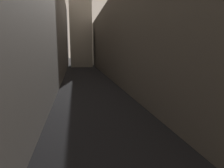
% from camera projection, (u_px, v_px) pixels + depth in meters
% --- Properties ---
extents(ground_plane, '(264.00, 264.00, 0.00)m').
position_uv_depth(ground_plane, '(89.00, 84.00, 40.53)').
color(ground_plane, black).
extents(building_block_left, '(14.58, 108.00, 24.18)m').
position_uv_depth(building_block_left, '(20.00, 22.00, 38.15)').
color(building_block_left, slate).
rests_on(building_block_left, ground).
extents(building_block_right, '(10.33, 108.00, 18.58)m').
position_uv_depth(building_block_right, '(137.00, 38.00, 42.79)').
color(building_block_right, '#60594F').
rests_on(building_block_right, ground).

